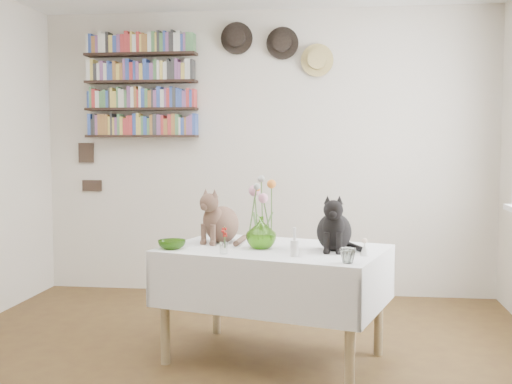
# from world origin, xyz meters

# --- Properties ---
(room) EXTENTS (4.08, 4.58, 2.58)m
(room) POSITION_xyz_m (0.00, 0.00, 1.25)
(room) COLOR brown
(room) RESTS_ON ground
(dining_table) EXTENTS (1.49, 1.17, 0.70)m
(dining_table) POSITION_xyz_m (0.25, 0.48, 0.53)
(dining_table) COLOR white
(dining_table) RESTS_ON room
(tabby_cat) EXTENTS (0.35, 0.38, 0.36)m
(tabby_cat) POSITION_xyz_m (-0.10, 0.66, 0.88)
(tabby_cat) COLOR brown
(tabby_cat) RESTS_ON dining_table
(black_cat) EXTENTS (0.24, 0.30, 0.34)m
(black_cat) POSITION_xyz_m (0.62, 0.44, 0.87)
(black_cat) COLOR black
(black_cat) RESTS_ON dining_table
(flower_vase) EXTENTS (0.26, 0.26, 0.19)m
(flower_vase) POSITION_xyz_m (0.18, 0.45, 0.80)
(flower_vase) COLOR #77BF34
(flower_vase) RESTS_ON dining_table
(green_bowl) EXTENTS (0.20, 0.20, 0.05)m
(green_bowl) POSITION_xyz_m (-0.36, 0.36, 0.73)
(green_bowl) COLOR #77BF34
(green_bowl) RESTS_ON dining_table
(drinking_glass) EXTENTS (0.10, 0.10, 0.08)m
(drinking_glass) POSITION_xyz_m (0.69, 0.03, 0.74)
(drinking_glass) COLOR white
(drinking_glass) RESTS_ON dining_table
(candlestick) EXTENTS (0.05, 0.05, 0.17)m
(candlestick) POSITION_xyz_m (0.40, 0.19, 0.76)
(candlestick) COLOR white
(candlestick) RESTS_ON dining_table
(berry_jar) EXTENTS (0.04, 0.04, 0.18)m
(berry_jar) POSITION_xyz_m (-0.01, 0.22, 0.78)
(berry_jar) COLOR white
(berry_jar) RESTS_ON dining_table
(porcelain_figurine) EXTENTS (0.05, 0.05, 0.10)m
(porcelain_figurine) POSITION_xyz_m (0.79, 0.27, 0.74)
(porcelain_figurine) COLOR white
(porcelain_figurine) RESTS_ON dining_table
(flower_bouquet) EXTENTS (0.17, 0.12, 0.39)m
(flower_bouquet) POSITION_xyz_m (0.17, 0.46, 1.04)
(flower_bouquet) COLOR #4C7233
(flower_bouquet) RESTS_ON flower_vase
(bookshelf_unit) EXTENTS (1.00, 0.16, 0.91)m
(bookshelf_unit) POSITION_xyz_m (-1.10, 2.16, 1.84)
(bookshelf_unit) COLOR black
(bookshelf_unit) RESTS_ON room
(wall_hats) EXTENTS (0.98, 0.09, 0.48)m
(wall_hats) POSITION_xyz_m (0.12, 2.19, 2.17)
(wall_hats) COLOR black
(wall_hats) RESTS_ON room
(wall_art_plaques) EXTENTS (0.21, 0.02, 0.44)m
(wall_art_plaques) POSITION_xyz_m (-1.63, 2.23, 1.12)
(wall_art_plaques) COLOR #38281E
(wall_art_plaques) RESTS_ON room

